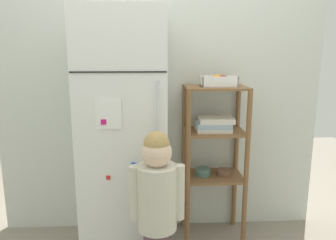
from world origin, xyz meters
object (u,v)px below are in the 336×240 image
refrigerator (124,135)px  fruit_bin (220,81)px  pantry_shelf_unit (214,143)px  child_standing (157,197)px

refrigerator → fruit_bin: size_ratio=6.83×
refrigerator → pantry_shelf_unit: (0.66, 0.11, -0.10)m
child_standing → fruit_bin: 0.96m
child_standing → refrigerator: bearing=115.5°
pantry_shelf_unit → child_standing: bearing=-127.3°
child_standing → fruit_bin: fruit_bin is taller
refrigerator → fruit_bin: bearing=8.6°
refrigerator → child_standing: size_ratio=1.72×
pantry_shelf_unit → fruit_bin: bearing=-15.5°
refrigerator → fruit_bin: 0.78m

